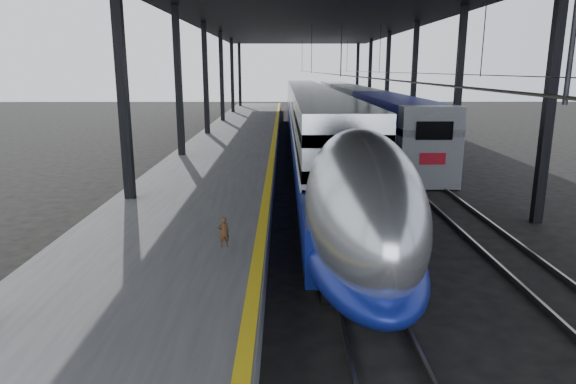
{
  "coord_description": "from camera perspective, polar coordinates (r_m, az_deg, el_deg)",
  "views": [
    {
      "loc": [
        -0.03,
        -13.73,
        5.7
      ],
      "look_at": [
        0.09,
        1.7,
        2.0
      ],
      "focal_mm": 32.0,
      "sensor_mm": 36.0,
      "label": 1
    }
  ],
  "objects": [
    {
      "name": "ground",
      "position": [
        14.86,
        -0.32,
        -9.07
      ],
      "size": [
        160.0,
        160.0,
        0.0
      ],
      "primitive_type": "plane",
      "color": "black",
      "rests_on": "ground"
    },
    {
      "name": "platform",
      "position": [
        34.3,
        -6.28,
        4.68
      ],
      "size": [
        6.0,
        80.0,
        1.0
      ],
      "primitive_type": "cube",
      "color": "#4C4C4F",
      "rests_on": "ground"
    },
    {
      "name": "canopy",
      "position": [
        33.95,
        2.97,
        19.24
      ],
      "size": [
        18.0,
        75.0,
        9.47
      ],
      "color": "black",
      "rests_on": "ground"
    },
    {
      "name": "yellow_strip",
      "position": [
        34.06,
        -1.59,
        5.55
      ],
      "size": [
        0.3,
        80.0,
        0.01
      ],
      "primitive_type": "cube",
      "color": "yellow",
      "rests_on": "platform"
    },
    {
      "name": "child",
      "position": [
        13.99,
        -7.16,
        -4.43
      ],
      "size": [
        0.36,
        0.29,
        0.84
      ],
      "primitive_type": "imported",
      "rotation": [
        0.0,
        0.0,
        3.49
      ],
      "color": "#52331B",
      "rests_on": "platform"
    },
    {
      "name": "second_train",
      "position": [
        51.79,
        7.45,
        9.31
      ],
      "size": [
        2.91,
        56.05,
        4.01
      ],
      "color": "navy",
      "rests_on": "ground"
    },
    {
      "name": "rails",
      "position": [
        34.49,
        7.11,
        4.0
      ],
      "size": [
        6.52,
        80.0,
        0.16
      ],
      "color": "slate",
      "rests_on": "ground"
    },
    {
      "name": "tgv_train",
      "position": [
        40.68,
        2.43,
        8.3
      ],
      "size": [
        3.03,
        65.2,
        4.35
      ],
      "color": "silver",
      "rests_on": "ground"
    }
  ]
}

